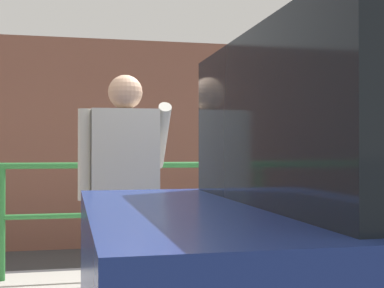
# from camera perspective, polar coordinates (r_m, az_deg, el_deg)

# --- Properties ---
(parking_meter) EXTENTS (0.15, 0.16, 1.38)m
(parking_meter) POSITION_cam_1_polar(r_m,az_deg,el_deg) (3.76, 2.71, -4.85)
(parking_meter) COLOR slate
(parking_meter) RESTS_ON sidewalk_curb
(pedestrian_at_meter) EXTENTS (0.65, 0.57, 1.75)m
(pedestrian_at_meter) POSITION_cam_1_polar(r_m,az_deg,el_deg) (3.69, -7.10, -4.22)
(pedestrian_at_meter) COLOR slate
(pedestrian_at_meter) RESTS_ON sidewalk_curb
(background_railing) EXTENTS (24.06, 0.06, 1.12)m
(background_railing) POSITION_cam_1_polar(r_m,az_deg,el_deg) (5.55, 1.57, -5.21)
(background_railing) COLOR #2D7A38
(background_railing) RESTS_ON sidewalk_curb
(backdrop_wall) EXTENTS (32.00, 0.50, 2.91)m
(backdrop_wall) POSITION_cam_1_polar(r_m,az_deg,el_deg) (7.92, -2.67, 0.06)
(backdrop_wall) COLOR brown
(backdrop_wall) RESTS_ON ground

